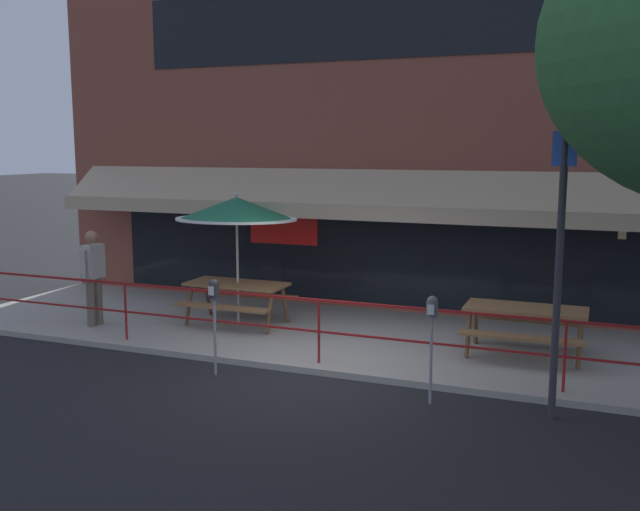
{
  "coord_description": "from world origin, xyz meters",
  "views": [
    {
      "loc": [
        3.81,
        -9.2,
        3.29
      ],
      "look_at": [
        -0.5,
        1.6,
        1.5
      ],
      "focal_mm": 40.0,
      "sensor_mm": 36.0,
      "label": 1
    }
  ],
  "objects_px": {
    "picnic_table_left": "(237,291)",
    "pedestrian_walking": "(93,273)",
    "picnic_table_centre": "(525,318)",
    "street_sign_pole": "(561,230)",
    "patio_umbrella_left": "(237,209)",
    "parking_meter_far": "(432,317)",
    "parking_meter_near": "(214,298)"
  },
  "relations": [
    {
      "from": "parking_meter_far",
      "to": "picnic_table_left",
      "type": "bearing_deg",
      "value": 149.59
    },
    {
      "from": "picnic_table_centre",
      "to": "parking_meter_far",
      "type": "relative_size",
      "value": 1.27
    },
    {
      "from": "pedestrian_walking",
      "to": "street_sign_pole",
      "type": "height_order",
      "value": "street_sign_pole"
    },
    {
      "from": "street_sign_pole",
      "to": "pedestrian_walking",
      "type": "bearing_deg",
      "value": 170.28
    },
    {
      "from": "picnic_table_centre",
      "to": "pedestrian_walking",
      "type": "xyz_separation_m",
      "value": [
        -7.38,
        -0.87,
        0.35
      ]
    },
    {
      "from": "picnic_table_centre",
      "to": "picnic_table_left",
      "type": "bearing_deg",
      "value": 178.64
    },
    {
      "from": "patio_umbrella_left",
      "to": "picnic_table_left",
      "type": "bearing_deg",
      "value": -90.0
    },
    {
      "from": "patio_umbrella_left",
      "to": "pedestrian_walking",
      "type": "xyz_separation_m",
      "value": [
        -2.36,
        -1.03,
        -1.12
      ]
    },
    {
      "from": "pedestrian_walking",
      "to": "parking_meter_far",
      "type": "bearing_deg",
      "value": -12.41
    },
    {
      "from": "parking_meter_near",
      "to": "street_sign_pole",
      "type": "xyz_separation_m",
      "value": [
        4.65,
        0.06,
        1.17
      ]
    },
    {
      "from": "picnic_table_left",
      "to": "parking_meter_near",
      "type": "bearing_deg",
      "value": -68.73
    },
    {
      "from": "pedestrian_walking",
      "to": "street_sign_pole",
      "type": "xyz_separation_m",
      "value": [
        7.94,
        -1.36,
        1.26
      ]
    },
    {
      "from": "parking_meter_near",
      "to": "parking_meter_far",
      "type": "bearing_deg",
      "value": -0.01
    },
    {
      "from": "street_sign_pole",
      "to": "parking_meter_far",
      "type": "bearing_deg",
      "value": -177.75
    },
    {
      "from": "picnic_table_left",
      "to": "pedestrian_walking",
      "type": "height_order",
      "value": "pedestrian_walking"
    },
    {
      "from": "patio_umbrella_left",
      "to": "pedestrian_walking",
      "type": "bearing_deg",
      "value": -156.39
    },
    {
      "from": "parking_meter_far",
      "to": "parking_meter_near",
      "type": "bearing_deg",
      "value": 179.99
    },
    {
      "from": "parking_meter_near",
      "to": "street_sign_pole",
      "type": "distance_m",
      "value": 4.8
    },
    {
      "from": "patio_umbrella_left",
      "to": "pedestrian_walking",
      "type": "relative_size",
      "value": 1.39
    },
    {
      "from": "pedestrian_walking",
      "to": "parking_meter_near",
      "type": "xyz_separation_m",
      "value": [
        3.29,
        -1.42,
        0.09
      ]
    },
    {
      "from": "parking_meter_far",
      "to": "street_sign_pole",
      "type": "relative_size",
      "value": 0.31
    },
    {
      "from": "street_sign_pole",
      "to": "picnic_table_left",
      "type": "bearing_deg",
      "value": 157.22
    },
    {
      "from": "pedestrian_walking",
      "to": "parking_meter_near",
      "type": "height_order",
      "value": "pedestrian_walking"
    },
    {
      "from": "picnic_table_centre",
      "to": "parking_meter_near",
      "type": "xyz_separation_m",
      "value": [
        -4.09,
        -2.28,
        0.44
      ]
    },
    {
      "from": "parking_meter_near",
      "to": "picnic_table_left",
      "type": "bearing_deg",
      "value": 111.27
    },
    {
      "from": "picnic_table_centre",
      "to": "parking_meter_far",
      "type": "bearing_deg",
      "value": -112.13
    },
    {
      "from": "pedestrian_walking",
      "to": "parking_meter_near",
      "type": "distance_m",
      "value": 3.59
    },
    {
      "from": "parking_meter_far",
      "to": "patio_umbrella_left",
      "type": "bearing_deg",
      "value": 149.13
    },
    {
      "from": "pedestrian_walking",
      "to": "street_sign_pole",
      "type": "bearing_deg",
      "value": -9.72
    },
    {
      "from": "picnic_table_centre",
      "to": "street_sign_pole",
      "type": "xyz_separation_m",
      "value": [
        0.56,
        -2.23,
        1.62
      ]
    },
    {
      "from": "picnic_table_left",
      "to": "pedestrian_walking",
      "type": "distance_m",
      "value": 2.58
    },
    {
      "from": "picnic_table_left",
      "to": "patio_umbrella_left",
      "type": "bearing_deg",
      "value": 90.0
    }
  ]
}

